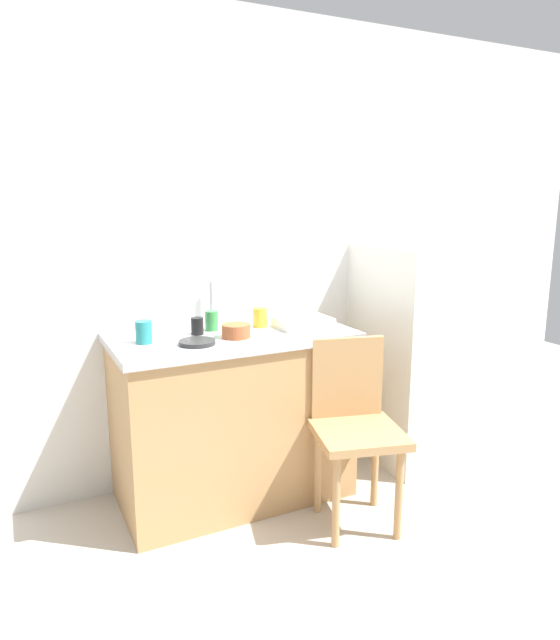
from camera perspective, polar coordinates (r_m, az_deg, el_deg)
name	(u,v)px	position (r m, az deg, el deg)	size (l,w,h in m)	color
ground_plane	(350,543)	(2.81, 7.09, -21.46)	(8.00, 8.00, 0.00)	#BCB2A3
back_wall	(259,250)	(3.23, -2.19, 7.06)	(4.80, 0.10, 2.52)	silver
cabinet_base	(233,419)	(2.99, -4.79, -9.96)	(1.16, 0.60, 0.85)	tan
countertop	(231,336)	(2.85, -4.95, -1.66)	(1.20, 0.64, 0.04)	#B7B7BC
faucet	(212,302)	(3.05, -6.88, 1.78)	(0.02, 0.02, 0.23)	#B7B7BC
refrigerator	(412,353)	(3.48, 13.25, -3.27)	(0.53, 0.63, 1.29)	silver
chair	(354,423)	(2.76, 7.51, -10.28)	(0.49, 0.49, 0.89)	tan
dish_tray	(303,322)	(2.95, 2.36, -0.24)	(0.28, 0.20, 0.05)	white
terracotta_bowl	(236,331)	(2.74, -4.46, -1.10)	(0.14, 0.14, 0.07)	#B25B33
hotplate	(197,342)	(2.63, -8.38, -2.25)	(0.17, 0.17, 0.02)	#2D2D2D
cup_yellow	(260,317)	(2.95, -2.03, 0.27)	(0.08, 0.08, 0.10)	yellow
cup_black	(197,326)	(2.82, -8.37, -0.61)	(0.06, 0.06, 0.09)	black
cup_teal	(144,332)	(2.69, -13.61, -1.19)	(0.08, 0.08, 0.11)	teal
cup_green	(212,321)	(2.90, -6.93, -0.06)	(0.07, 0.07, 0.10)	green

